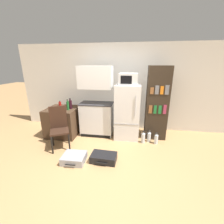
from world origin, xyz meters
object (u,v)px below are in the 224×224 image
(water_bottle_back, at_px, (149,137))
(microwave, at_px, (128,79))
(kitchen_hutch, at_px, (96,105))
(bottle_ketchup_red, at_px, (60,104))
(bottle_wine_dark, at_px, (70,104))
(side_table, at_px, (63,121))
(bottle_green_tall, at_px, (68,105))
(refrigerator, at_px, (127,112))
(water_bottle_middle, at_px, (156,139))
(bookshelf, at_px, (157,104))
(water_bottle_front, at_px, (143,138))
(suitcase_small_flat, at_px, (74,158))
(chair, at_px, (59,125))
(suitcase_large_flat, at_px, (104,158))

(water_bottle_back, bearing_deg, microwave, 161.99)
(kitchen_hutch, distance_m, bottle_ketchup_red, 1.08)
(microwave, distance_m, bottle_wine_dark, 1.65)
(side_table, bearing_deg, bottle_green_tall, -26.38)
(kitchen_hutch, xyz_separation_m, refrigerator, (0.83, -0.05, -0.13))
(water_bottle_middle, bearing_deg, bookshelf, 90.98)
(bottle_ketchup_red, height_order, water_bottle_front, bottle_ketchup_red)
(suitcase_small_flat, bearing_deg, water_bottle_back, 32.37)
(bookshelf, height_order, water_bottle_middle, bookshelf)
(microwave, bearing_deg, kitchen_hutch, 176.48)
(kitchen_hutch, distance_m, water_bottle_middle, 1.76)
(bottle_wine_dark, distance_m, suitcase_small_flat, 1.50)
(bottle_green_tall, bearing_deg, chair, -91.32)
(suitcase_large_flat, relative_size, suitcase_small_flat, 1.13)
(water_bottle_back, bearing_deg, water_bottle_front, -151.67)
(water_bottle_middle, height_order, water_bottle_back, water_bottle_back)
(microwave, xyz_separation_m, suitcase_large_flat, (-0.40, -1.15, -1.47))
(kitchen_hutch, relative_size, suitcase_small_flat, 3.99)
(water_bottle_middle, relative_size, water_bottle_back, 0.95)
(bottle_green_tall, xyz_separation_m, water_bottle_middle, (2.27, -0.05, -0.76))
(microwave, xyz_separation_m, water_bottle_back, (0.58, -0.19, -1.42))
(side_table, relative_size, bookshelf, 0.43)
(water_bottle_middle, bearing_deg, chair, -168.38)
(side_table, bearing_deg, water_bottle_front, -4.31)
(side_table, height_order, bottle_green_tall, bottle_green_tall)
(bottle_green_tall, bearing_deg, water_bottle_back, 0.94)
(bottle_green_tall, relative_size, water_bottle_back, 0.92)
(bottle_green_tall, bearing_deg, water_bottle_front, -1.39)
(water_bottle_front, distance_m, water_bottle_back, 0.17)
(bottle_ketchup_red, bearing_deg, water_bottle_back, -6.77)
(microwave, height_order, water_bottle_back, microwave)
(suitcase_small_flat, bearing_deg, water_bottle_front, 32.95)
(microwave, bearing_deg, suitcase_small_flat, -128.15)
(bottle_wine_dark, relative_size, water_bottle_back, 0.91)
(microwave, bearing_deg, bottle_green_tall, -171.62)
(side_table, bearing_deg, water_bottle_back, -2.03)
(bottle_green_tall, xyz_separation_m, suitcase_large_flat, (1.12, -0.93, -0.80))
(chair, distance_m, water_bottle_front, 2.06)
(microwave, bearing_deg, water_bottle_middle, -19.77)
(water_bottle_back, bearing_deg, chair, -165.44)
(refrigerator, height_order, bottle_ketchup_red, refrigerator)
(side_table, bearing_deg, chair, -70.38)
(refrigerator, distance_m, suitcase_small_flat, 1.72)
(refrigerator, distance_m, water_bottle_front, 0.77)
(water_bottle_front, relative_size, water_bottle_back, 1.04)
(suitcase_large_flat, distance_m, water_bottle_front, 1.21)
(water_bottle_middle, distance_m, water_bottle_back, 0.18)
(bottle_wine_dark, bearing_deg, bottle_green_tall, -98.26)
(bottle_green_tall, height_order, suitcase_large_flat, bottle_green_tall)
(side_table, relative_size, microwave, 1.81)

